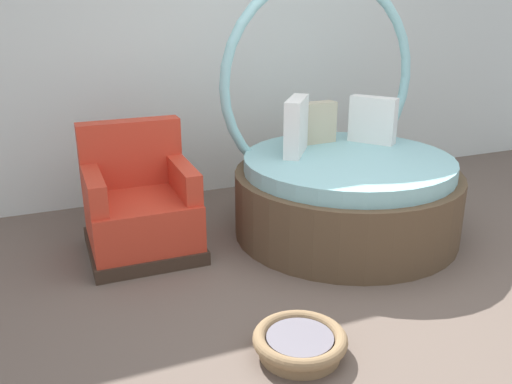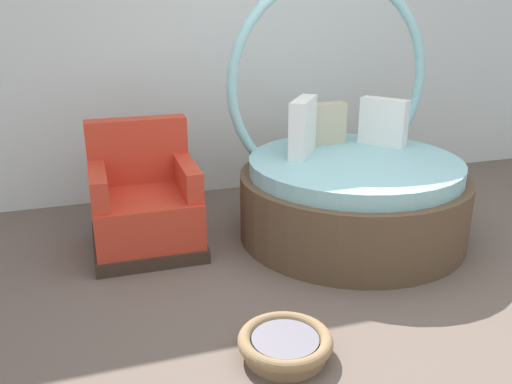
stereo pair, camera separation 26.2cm
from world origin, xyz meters
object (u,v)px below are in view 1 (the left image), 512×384
round_daybed (343,181)px  red_armchair (140,208)px  side_table (152,163)px  pet_basket (300,342)px

round_daybed → red_armchair: 1.60m
red_armchair → side_table: bearing=71.8°
round_daybed → red_armchair: round_daybed is taller
side_table → round_daybed: bearing=-38.5°
round_daybed → pet_basket: (-1.06, -1.37, -0.34)m
round_daybed → side_table: (-1.32, 1.05, 0.01)m
red_armchair → pet_basket: red_armchair is taller
red_armchair → side_table: size_ratio=1.81×
red_armchair → side_table: red_armchair is taller
pet_basket → side_table: size_ratio=0.98×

